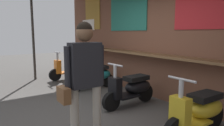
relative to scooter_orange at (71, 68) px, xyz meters
name	(u,v)px	position (x,y,z in m)	size (l,w,h in m)	color
ground_plane	(89,116)	(3.25, -1.08, -0.39)	(25.98, 25.98, 0.00)	#474442
market_stall_facade	(160,19)	(3.25, 0.80, 1.51)	(9.28, 2.23, 3.44)	brown
scooter_orange	(71,68)	(0.00, 0.00, 0.00)	(0.46, 1.40, 0.97)	orange
scooter_teal	(94,75)	(1.60, 0.00, 0.00)	(0.46, 1.40, 0.97)	#197075
scooter_black	(132,88)	(3.26, 0.00, 0.00)	(0.47, 1.40, 0.97)	black
scooter_yellow	(200,110)	(4.89, 0.00, 0.00)	(0.46, 1.40, 0.97)	gold
shopper_with_handbag	(84,72)	(4.18, -1.64, 0.68)	(0.26, 0.67, 1.74)	#ADA393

